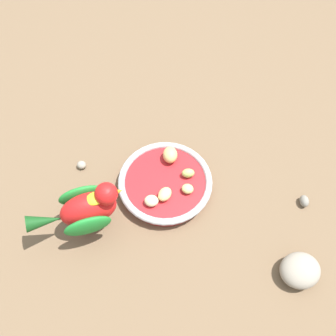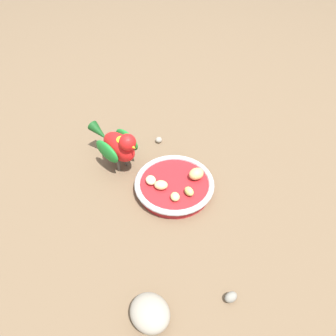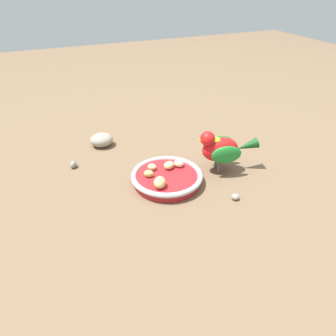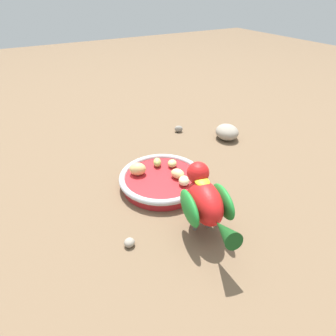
% 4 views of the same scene
% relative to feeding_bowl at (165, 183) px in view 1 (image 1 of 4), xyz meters
% --- Properties ---
extents(ground_plane, '(4.00, 4.00, 0.00)m').
position_rel_feeding_bowl_xyz_m(ground_plane, '(0.01, 0.02, -0.02)').
color(ground_plane, brown).
extents(feeding_bowl, '(0.20, 0.20, 0.03)m').
position_rel_feeding_bowl_xyz_m(feeding_bowl, '(0.00, 0.00, 0.00)').
color(feeding_bowl, '#AD1E23').
rests_on(feeding_bowl, ground_plane).
extents(apple_piece_0, '(0.03, 0.03, 0.02)m').
position_rel_feeding_bowl_xyz_m(apple_piece_0, '(0.03, -0.05, 0.02)').
color(apple_piece_0, '#C6D17A').
rests_on(apple_piece_0, feeding_bowl).
extents(apple_piece_1, '(0.04, 0.04, 0.02)m').
position_rel_feeding_bowl_xyz_m(apple_piece_1, '(-0.02, -0.03, 0.02)').
color(apple_piece_1, '#E5C67F').
rests_on(apple_piece_1, feeding_bowl).
extents(apple_piece_2, '(0.05, 0.05, 0.03)m').
position_rel_feeding_bowl_xyz_m(apple_piece_2, '(0.04, 0.04, 0.02)').
color(apple_piece_2, tan).
rests_on(apple_piece_2, feeding_bowl).
extents(apple_piece_3, '(0.03, 0.03, 0.02)m').
position_rel_feeding_bowl_xyz_m(apple_piece_3, '(0.05, -0.01, 0.02)').
color(apple_piece_3, '#B2CC66').
rests_on(apple_piece_3, feeding_bowl).
extents(apple_piece_4, '(0.04, 0.04, 0.02)m').
position_rel_feeding_bowl_xyz_m(apple_piece_4, '(-0.05, -0.03, 0.02)').
color(apple_piece_4, beige).
rests_on(apple_piece_4, feeding_bowl).
extents(parrot, '(0.19, 0.11, 0.13)m').
position_rel_feeding_bowl_xyz_m(parrot, '(-0.17, 0.00, 0.06)').
color(parrot, '#59544C').
rests_on(parrot, ground_plane).
extents(rock_large, '(0.09, 0.08, 0.05)m').
position_rel_feeding_bowl_xyz_m(rock_large, '(0.12, -0.29, 0.00)').
color(rock_large, gray).
rests_on(rock_large, ground_plane).
extents(pebble_0, '(0.03, 0.03, 0.02)m').
position_rel_feeding_bowl_xyz_m(pebble_0, '(-0.14, 0.14, -0.01)').
color(pebble_0, gray).
rests_on(pebble_0, ground_plane).
extents(pebble_1, '(0.03, 0.03, 0.02)m').
position_rel_feeding_bowl_xyz_m(pebble_1, '(0.23, -0.19, -0.01)').
color(pebble_1, gray).
rests_on(pebble_1, ground_plane).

